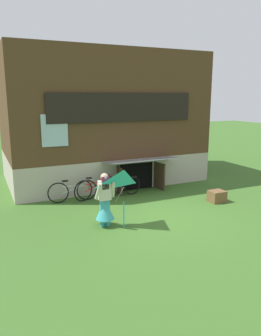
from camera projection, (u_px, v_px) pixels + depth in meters
ground_plane at (162, 216)px, 10.15m from camera, size 60.00×60.00×0.00m
log_house at (101, 118)px, 14.35m from camera, size 8.03×5.92×5.37m
person at (105, 204)px, 9.21m from camera, size 0.61×0.52×1.54m
kite at (124, 185)px, 8.74m from camera, size 0.94×0.91×1.62m
bicycle_black at (121, 187)px, 12.05m from camera, size 1.58×0.18×0.72m
bicycle_red at (95, 188)px, 11.80m from camera, size 1.72×0.59×0.82m
bicycle_silver at (73, 191)px, 11.43m from camera, size 1.73×0.16×0.79m
wooden_crate at (217, 196)px, 11.45m from camera, size 0.54×0.46×0.39m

